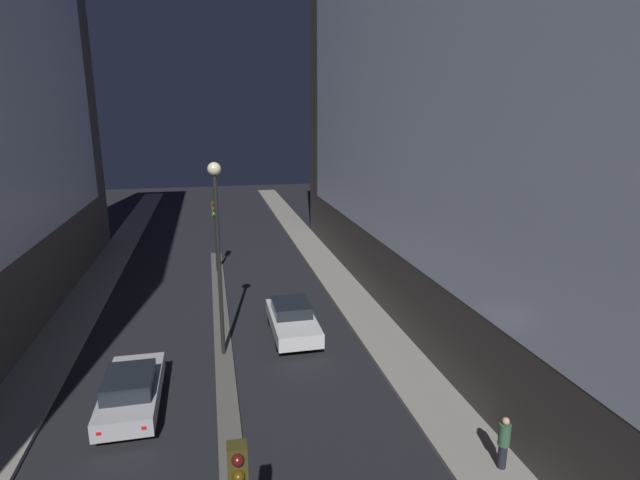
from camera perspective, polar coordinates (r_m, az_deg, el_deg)
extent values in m
cube|color=#423D38|center=(24.55, 14.96, 15.16)|extent=(6.00, 36.68, 20.46)
cube|color=white|center=(23.40, 8.28, 18.06)|extent=(0.05, 31.18, 15.55)
cube|color=#56544F|center=(21.76, -10.99, -12.12)|extent=(0.72, 30.04, 0.14)
cube|color=#3D3814|center=(8.90, -9.38, -24.40)|extent=(0.32, 0.28, 0.90)
sphere|color=#4C0F0F|center=(8.58, -9.39, -23.58)|extent=(0.20, 0.20, 0.20)
sphere|color=#4C380A|center=(8.76, -9.30, -25.13)|extent=(0.20, 0.20, 0.20)
cylinder|color=black|center=(31.27, -11.80, -0.42)|extent=(0.12, 0.12, 3.50)
cube|color=#3D3814|center=(30.80, -12.00, 3.55)|extent=(0.32, 0.28, 0.90)
sphere|color=#4C0F0F|center=(30.57, -12.03, 4.04)|extent=(0.20, 0.20, 0.20)
sphere|color=#4C380A|center=(30.63, -12.00, 3.49)|extent=(0.20, 0.20, 0.20)
sphere|color=#1EEA4C|center=(30.68, -11.97, 2.94)|extent=(0.20, 0.20, 0.20)
cylinder|color=black|center=(19.87, -11.44, -3.08)|extent=(0.16, 0.16, 7.35)
sphere|color=#F9EAB2|center=(19.10, -12.01, 7.96)|extent=(0.51, 0.51, 0.51)
cube|color=#B2B2B7|center=(18.47, -20.69, -15.96)|extent=(1.79, 4.36, 0.59)
cube|color=black|center=(17.92, -20.99, -14.90)|extent=(1.52, 1.96, 0.54)
cube|color=red|center=(16.75, -23.98, -19.56)|extent=(0.14, 0.04, 0.10)
cube|color=red|center=(16.53, -19.48, -19.58)|extent=(0.14, 0.04, 0.10)
cylinder|color=black|center=(19.91, -22.39, -14.80)|extent=(0.22, 0.64, 0.64)
cylinder|color=black|center=(19.69, -17.75, -14.72)|extent=(0.22, 0.64, 0.64)
cylinder|color=black|center=(17.63, -23.87, -18.98)|extent=(0.22, 0.64, 0.64)
cylinder|color=black|center=(17.37, -18.52, -18.98)|extent=(0.22, 0.64, 0.64)
cube|color=silver|center=(22.52, -3.14, -9.34)|extent=(1.88, 4.48, 0.63)
cube|color=black|center=(22.61, -3.30, -7.70)|extent=(1.60, 2.02, 0.50)
cube|color=red|center=(24.47, -5.55, -7.33)|extent=(0.14, 0.04, 0.10)
cube|color=red|center=(24.65, -2.49, -7.11)|extent=(0.14, 0.04, 0.10)
cylinder|color=black|center=(23.80, -5.68, -8.87)|extent=(0.22, 0.64, 0.64)
cylinder|color=black|center=(24.03, -1.71, -8.57)|extent=(0.22, 0.64, 0.64)
cylinder|color=black|center=(21.29, -4.75, -11.75)|extent=(0.22, 0.64, 0.64)
cylinder|color=black|center=(21.55, -0.28, -11.37)|extent=(0.22, 0.64, 0.64)
cylinder|color=black|center=(15.72, 20.10, -22.16)|extent=(0.24, 0.24, 0.71)
cylinder|color=#33563D|center=(15.34, 20.33, -20.13)|extent=(0.32, 0.32, 0.63)
sphere|color=tan|center=(15.11, 20.47, -18.82)|extent=(0.20, 0.20, 0.20)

